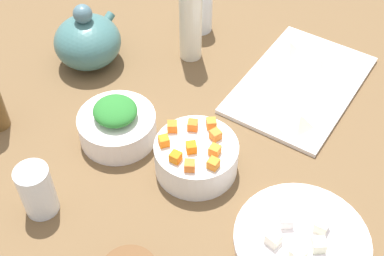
{
  "coord_description": "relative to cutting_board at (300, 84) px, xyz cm",
  "views": [
    {
      "loc": [
        -56.37,
        -37.98,
        80.42
      ],
      "look_at": [
        0.0,
        0.0,
        8.0
      ],
      "focal_mm": 49.04,
      "sensor_mm": 36.0,
      "label": 1
    }
  ],
  "objects": [
    {
      "name": "bowl_greens",
      "position": [
        -33.86,
        23.31,
        2.34
      ],
      "size": [
        15.2,
        15.2,
        5.67
      ],
      "primitive_type": "cylinder",
      "color": "white",
      "rests_on": "tabletop"
    },
    {
      "name": "bowl_carrots",
      "position": [
        -31.87,
        6.14,
        2.68
      ],
      "size": [
        15.49,
        15.49,
        6.37
      ],
      "primitive_type": "cylinder",
      "color": "white",
      "rests_on": "tabletop"
    },
    {
      "name": "carrot_cube_4",
      "position": [
        -31.6,
        2.4,
        6.77
      ],
      "size": [
        1.96,
        1.96,
        1.8
      ],
      "primitive_type": "cube",
      "rotation": [
        0.0,
        0.0,
        0.09
      ],
      "color": "orange",
      "rests_on": "bowl_carrots"
    },
    {
      "name": "carrot_cube_0",
      "position": [
        -26.41,
        6.45,
        6.77
      ],
      "size": [
        2.54,
        2.54,
        1.8
      ],
      "primitive_type": "cube",
      "rotation": [
        0.0,
        0.0,
        0.7
      ],
      "color": "orange",
      "rests_on": "bowl_carrots"
    },
    {
      "name": "carrot_cube_1",
      "position": [
        -31.09,
        11.99,
        6.77
      ],
      "size": [
        2.51,
        2.51,
        1.8
      ],
      "primitive_type": "cube",
      "rotation": [
        0.0,
        0.0,
        0.61
      ],
      "color": "orange",
      "rests_on": "bowl_carrots"
    },
    {
      "name": "teapot",
      "position": [
        -19.25,
        43.53,
        5.41
      ],
      "size": [
        16.46,
        14.75,
        15.14
      ],
      "color": "#3F6E6D",
      "rests_on": "tabletop"
    },
    {
      "name": "dumpling_4",
      "position": [
        6.62,
        -1.26,
        1.69
      ],
      "size": [
        5.76,
        5.63,
        2.37
      ],
      "primitive_type": "pyramid",
      "rotation": [
        0.0,
        0.0,
        0.57
      ],
      "color": "beige",
      "rests_on": "cutting_board"
    },
    {
      "name": "cutting_board",
      "position": [
        0.0,
        0.0,
        0.0
      ],
      "size": [
        34.95,
        22.97,
        1.0
      ],
      "primitive_type": "cube",
      "rotation": [
        0.0,
        0.0,
        0.01
      ],
      "color": "silver",
      "rests_on": "tabletop"
    },
    {
      "name": "dumpling_0",
      "position": [
        8.16,
        6.92,
        1.92
      ],
      "size": [
        5.58,
        5.5,
        2.84
      ],
      "primitive_type": "pyramid",
      "rotation": [
        0.0,
        0.0,
        0.5
      ],
      "color": "beige",
      "rests_on": "cutting_board"
    },
    {
      "name": "tofu_cube_3",
      "position": [
        -32.07,
        -19.21,
        1.8
      ],
      "size": [
        2.31,
        2.31,
        2.2
      ],
      "primitive_type": "cube",
      "rotation": [
        0.0,
        0.0,
        0.05
      ],
      "color": "white",
      "rests_on": "plate_tofu"
    },
    {
      "name": "dumpling_3",
      "position": [
        0.11,
        4.45,
        1.57
      ],
      "size": [
        7.09,
        6.92,
        2.14
      ],
      "primitive_type": "pyramid",
      "rotation": [
        0.0,
        0.0,
        0.33
      ],
      "color": "beige",
      "rests_on": "cutting_board"
    },
    {
      "name": "carrot_cube_3",
      "position": [
        -33.35,
        6.24,
        6.77
      ],
      "size": [
        2.54,
        2.54,
        1.8
      ],
      "primitive_type": "cube",
      "rotation": [
        0.0,
        0.0,
        0.76
      ],
      "color": "orange",
      "rests_on": "bowl_carrots"
    },
    {
      "name": "dumpling_1",
      "position": [
        -11.85,
        -5.41,
        1.88
      ],
      "size": [
        6.0,
        5.75,
        2.77
      ],
      "primitive_type": "pyramid",
      "rotation": [
        0.0,
        0.0,
        3.45
      ],
      "color": "beige",
      "rests_on": "cutting_board"
    },
    {
      "name": "chopped_greens_mound",
      "position": [
        -33.86,
        23.31,
        6.85
      ],
      "size": [
        11.07,
        11.27,
        3.34
      ],
      "primitive_type": "ellipsoid",
      "rotation": [
        0.0,
        0.0,
        1.18
      ],
      "color": "#29752C",
      "rests_on": "bowl_greens"
    },
    {
      "name": "dumpling_2",
      "position": [
        -3.07,
        -0.26,
        1.74
      ],
      "size": [
        8.16,
        8.16,
        2.49
      ],
      "primitive_type": "pyramid",
      "rotation": [
        0.0,
        0.0,
        2.34
      ],
      "color": "beige",
      "rests_on": "cutting_board"
    },
    {
      "name": "carrot_cube_7",
      "position": [
        -36.97,
        4.15,
        6.77
      ],
      "size": [
        2.47,
        2.47,
        1.8
      ],
      "primitive_type": "cube",
      "rotation": [
        0.0,
        0.0,
        0.54
      ],
      "color": "orange",
      "rests_on": "bowl_carrots"
    },
    {
      "name": "drinking_glass_0",
      "position": [
        -54.56,
        23.65,
        4.62
      ],
      "size": [
        5.91,
        5.91,
        10.23
      ],
      "primitive_type": "cylinder",
      "color": "white",
      "rests_on": "tabletop"
    },
    {
      "name": "carrot_cube_5",
      "position": [
        -34.32,
        0.98,
        6.77
      ],
      "size": [
        1.84,
        1.84,
        1.8
      ],
      "primitive_type": "cube",
      "rotation": [
        0.0,
        0.0,
        0.02
      ],
      "color": "orange",
      "rests_on": "bowl_carrots"
    },
    {
      "name": "tofu_cube_0",
      "position": [
        -39.08,
        -18.31,
        1.8
      ],
      "size": [
        2.65,
        2.65,
        2.2
      ],
      "primitive_type": "cube",
      "rotation": [
        0.0,
        0.0,
        2.91
      ],
      "color": "white",
      "rests_on": "plate_tofu"
    },
    {
      "name": "tofu_cube_2",
      "position": [
        -34.35,
        -13.81,
        1.8
      ],
      "size": [
        3.09,
        3.09,
        2.2
      ],
      "primitive_type": "cube",
      "rotation": [
        0.0,
        0.0,
        0.67
      ],
      "color": "white",
      "rests_on": "plate_tofu"
    },
    {
      "name": "plate_tofu",
      "position": [
        -35.24,
        -17.41,
        0.1
      ],
      "size": [
        22.98,
        22.98,
        1.2
      ],
      "primitive_type": "cylinder",
      "color": "white",
      "rests_on": "tabletop"
    },
    {
      "name": "carrot_cube_6",
      "position": [
        -34.83,
        11.17,
        6.77
      ],
      "size": [
        2.53,
        2.53,
        1.8
      ],
      "primitive_type": "cube",
      "rotation": [
        0.0,
        0.0,
        2.48
      ],
      "color": "orange",
      "rests_on": "bowl_carrots"
    },
    {
      "name": "tofu_cube_1",
      "position": [
        -35.6,
        -20.3,
        1.8
      ],
      "size": [
        3.09,
        3.09,
        2.2
      ],
      "primitive_type": "cube",
      "rotation": [
        0.0,
        0.0,
        2.23
      ],
      "color": "#EEEFCD",
      "rests_on": "plate_tofu"
    },
    {
      "name": "carrot_cube_9",
      "position": [
        -36.75,
        7.24,
        6.77
      ],
      "size": [
        1.9,
        1.9,
        1.8
      ],
      "primitive_type": "cube",
      "rotation": [
        0.0,
        0.0,
        1.63
      ],
      "color": "orange",
      "rests_on": "bowl_carrots"
    },
    {
      "name": "bottle_1",
      "position": [
        -4.55,
        25.87,
        11.8
      ],
      "size": [
        5.07,
        5.07,
        28.6
      ],
      "color": "silver",
      "rests_on": "tabletop"
    },
    {
      "name": "carrot_cube_2",
      "position": [
        -28.7,
        9.08,
        6.77
      ],
      "size": [
        2.4,
        2.4,
        1.8
      ],
      "primitive_type": "cube",
      "rotation": [
        0.0,
        0.0,
        0.45
      ],
      "color": "orange",
      "rests_on": "bowl_carrots"
    },
    {
      "name": "carrot_cube_8",
      "position": [
        -28.39,
        4.27,
        6.77
      ],
      "size": [
        2.34,
        2.34,
        1.8
      ],
      "primitive_type": "cube",
      "rotation": [
        0.0,
        0.0,
        2.76
      ],
      "color": "orange",
      "rests_on": "bowl_carrots"
    },
    {
      "name": "tabletop",
      "position": [
        -27.6,
        9.95,
        -2.0
      ],
      "size": [
        190.0,
        190.0,
        3.0
      ],
      "primitive_type": "cube",
      "color": "brown",
      "rests_on": "ground"
    },
    {
      "name": "tofu_cube_4",
      "position": [
        -38.74,
        -13.67,
        1.8
      ],
      "size": [
        2.53,
        2.53,
        2.2
      ],
      "primitive_type": "cube",
      "rotation": [
        0.0,
        0.0,
        2.97
      ],
      "color": "white",
      "rests_on": "plate_tofu"
    },
    {
      "name": "drinking_glass_1",
      "position": [
        5.29,
        29.72,
        6.16
      ],
      "size": [
        5.81,
        5.81,
        13.32
      ],
      "primitive_type": "cylinder",
      "color": "white",
      "rests_on": "tabletop"
    }
  ]
}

